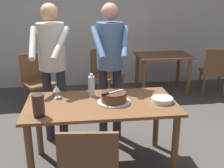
{
  "coord_description": "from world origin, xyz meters",
  "views": [
    {
      "loc": [
        -0.23,
        -2.6,
        1.8
      ],
      "look_at": [
        0.13,
        0.14,
        0.9
      ],
      "focal_mm": 43.79,
      "sensor_mm": 36.0,
      "label": 1
    }
  ],
  "objects_px": {
    "background_table": "(163,63)",
    "wine_glass_near": "(56,89)",
    "water_bottle": "(92,86)",
    "background_chair_0": "(105,72)",
    "main_dining_table": "(101,113)",
    "plate_stack": "(162,100)",
    "cake_on_platter": "(114,98)",
    "cake_knife": "(108,93)",
    "person_cutting_cake": "(110,58)",
    "hurricane_lamp": "(39,105)",
    "person_standing_beside": "(52,59)",
    "background_chair_2": "(37,79)",
    "background_chair_1": "(214,70)"
  },
  "relations": [
    {
      "from": "plate_stack",
      "to": "water_bottle",
      "type": "height_order",
      "value": "water_bottle"
    },
    {
      "from": "plate_stack",
      "to": "person_standing_beside",
      "type": "bearing_deg",
      "value": 148.24
    },
    {
      "from": "person_cutting_cake",
      "to": "background_table",
      "type": "height_order",
      "value": "person_cutting_cake"
    },
    {
      "from": "plate_stack",
      "to": "person_cutting_cake",
      "type": "distance_m",
      "value": 0.87
    },
    {
      "from": "person_cutting_cake",
      "to": "person_standing_beside",
      "type": "height_order",
      "value": "same"
    },
    {
      "from": "main_dining_table",
      "to": "water_bottle",
      "type": "distance_m",
      "value": 0.33
    },
    {
      "from": "background_chair_0",
      "to": "person_standing_beside",
      "type": "bearing_deg",
      "value": -118.4
    },
    {
      "from": "main_dining_table",
      "to": "background_chair_2",
      "type": "bearing_deg",
      "value": 116.21
    },
    {
      "from": "background_chair_0",
      "to": "cake_knife",
      "type": "bearing_deg",
      "value": -95.15
    },
    {
      "from": "hurricane_lamp",
      "to": "cake_on_platter",
      "type": "bearing_deg",
      "value": 18.9
    },
    {
      "from": "hurricane_lamp",
      "to": "person_standing_beside",
      "type": "distance_m",
      "value": 0.93
    },
    {
      "from": "cake_on_platter",
      "to": "background_chair_1",
      "type": "height_order",
      "value": "background_chair_1"
    },
    {
      "from": "water_bottle",
      "to": "hurricane_lamp",
      "type": "distance_m",
      "value": 0.69
    },
    {
      "from": "background_chair_0",
      "to": "plate_stack",
      "type": "bearing_deg",
      "value": -80.48
    },
    {
      "from": "cake_knife",
      "to": "hurricane_lamp",
      "type": "relative_size",
      "value": 1.16
    },
    {
      "from": "hurricane_lamp",
      "to": "background_table",
      "type": "bearing_deg",
      "value": 51.97
    },
    {
      "from": "person_standing_beside",
      "to": "background_chair_0",
      "type": "height_order",
      "value": "person_standing_beside"
    },
    {
      "from": "main_dining_table",
      "to": "plate_stack",
      "type": "xyz_separation_m",
      "value": [
        0.62,
        -0.07,
        0.14
      ]
    },
    {
      "from": "person_cutting_cake",
      "to": "background_table",
      "type": "distance_m",
      "value": 2.1
    },
    {
      "from": "water_bottle",
      "to": "person_standing_beside",
      "type": "height_order",
      "value": "person_standing_beside"
    },
    {
      "from": "cake_on_platter",
      "to": "person_cutting_cake",
      "type": "bearing_deg",
      "value": 86.53
    },
    {
      "from": "cake_on_platter",
      "to": "water_bottle",
      "type": "bearing_deg",
      "value": 134.42
    },
    {
      "from": "plate_stack",
      "to": "background_table",
      "type": "relative_size",
      "value": 0.22
    },
    {
      "from": "cake_on_platter",
      "to": "person_standing_beside",
      "type": "bearing_deg",
      "value": 135.13
    },
    {
      "from": "main_dining_table",
      "to": "cake_on_platter",
      "type": "bearing_deg",
      "value": -3.28
    },
    {
      "from": "cake_knife",
      "to": "background_chair_0",
      "type": "bearing_deg",
      "value": 84.85
    },
    {
      "from": "main_dining_table",
      "to": "cake_on_platter",
      "type": "height_order",
      "value": "cake_on_platter"
    },
    {
      "from": "cake_on_platter",
      "to": "background_table",
      "type": "relative_size",
      "value": 0.34
    },
    {
      "from": "cake_knife",
      "to": "person_standing_beside",
      "type": "relative_size",
      "value": 0.14
    },
    {
      "from": "cake_on_platter",
      "to": "hurricane_lamp",
      "type": "bearing_deg",
      "value": -161.1
    },
    {
      "from": "cake_knife",
      "to": "person_standing_beside",
      "type": "height_order",
      "value": "person_standing_beside"
    },
    {
      "from": "hurricane_lamp",
      "to": "background_chair_0",
      "type": "relative_size",
      "value": 0.23
    },
    {
      "from": "person_cutting_cake",
      "to": "cake_on_platter",
      "type": "bearing_deg",
      "value": -93.47
    },
    {
      "from": "cake_on_platter",
      "to": "background_chair_0",
      "type": "height_order",
      "value": "background_chair_0"
    },
    {
      "from": "plate_stack",
      "to": "background_chair_2",
      "type": "bearing_deg",
      "value": 128.87
    },
    {
      "from": "person_cutting_cake",
      "to": "background_table",
      "type": "xyz_separation_m",
      "value": [
        1.2,
        1.64,
        -0.5
      ]
    },
    {
      "from": "plate_stack",
      "to": "wine_glass_near",
      "type": "relative_size",
      "value": 1.53
    },
    {
      "from": "background_table",
      "to": "wine_glass_near",
      "type": "bearing_deg",
      "value": -131.7
    },
    {
      "from": "cake_on_platter",
      "to": "wine_glass_near",
      "type": "distance_m",
      "value": 0.63
    },
    {
      "from": "water_bottle",
      "to": "background_chair_0",
      "type": "distance_m",
      "value": 1.95
    },
    {
      "from": "cake_on_platter",
      "to": "cake_knife",
      "type": "distance_m",
      "value": 0.1
    },
    {
      "from": "main_dining_table",
      "to": "plate_stack",
      "type": "bearing_deg",
      "value": -6.17
    },
    {
      "from": "background_chair_1",
      "to": "background_chair_2",
      "type": "relative_size",
      "value": 1.0
    },
    {
      "from": "background_chair_0",
      "to": "background_chair_2",
      "type": "xyz_separation_m",
      "value": [
        -1.16,
        -0.28,
        0.0
      ]
    },
    {
      "from": "background_table",
      "to": "background_chair_0",
      "type": "xyz_separation_m",
      "value": [
        -1.11,
        -0.16,
        -0.09
      ]
    },
    {
      "from": "cake_knife",
      "to": "background_chair_1",
      "type": "bearing_deg",
      "value": 42.4
    },
    {
      "from": "water_bottle",
      "to": "person_standing_beside",
      "type": "xyz_separation_m",
      "value": [
        -0.44,
        0.43,
        0.21
      ]
    },
    {
      "from": "plate_stack",
      "to": "water_bottle",
      "type": "distance_m",
      "value": 0.77
    },
    {
      "from": "water_bottle",
      "to": "person_cutting_cake",
      "type": "height_order",
      "value": "person_cutting_cake"
    },
    {
      "from": "cake_knife",
      "to": "person_cutting_cake",
      "type": "xyz_separation_m",
      "value": [
        0.1,
        0.66,
        0.21
      ]
    }
  ]
}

